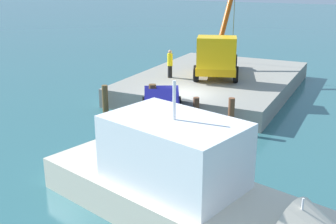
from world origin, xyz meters
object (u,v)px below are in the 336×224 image
at_px(dock_worker, 170,64).
at_px(moored_yacht, 230,221).
at_px(crane_truck, 217,56).
at_px(salvaged_car, 163,118).

relative_size(dock_worker, moored_yacht, 0.14).
distance_m(crane_truck, salvaged_car, 7.95).
height_order(dock_worker, moored_yacht, moored_yacht).
distance_m(crane_truck, dock_worker, 3.04).
relative_size(crane_truck, salvaged_car, 1.67).
relative_size(salvaged_car, moored_yacht, 0.36).
bearing_deg(crane_truck, moored_yacht, 21.60).
bearing_deg(moored_yacht, crane_truck, -158.40).
bearing_deg(salvaged_car, moored_yacht, 39.35).
xyz_separation_m(dock_worker, salvaged_car, (6.28, 2.68, -1.33)).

